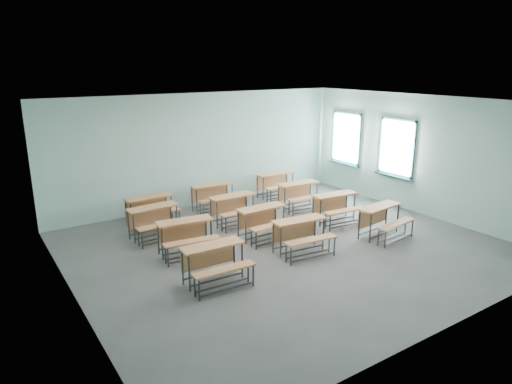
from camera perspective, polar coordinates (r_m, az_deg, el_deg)
room at (r=9.93m, az=4.19°, el=1.88°), size 9.04×8.04×3.24m
desk_unit_r0c0 at (r=8.56m, az=-5.12°, el=-8.27°), size 1.22×0.84×0.74m
desk_unit_r0c1 at (r=9.89m, az=5.71°, el=-4.89°), size 1.26×0.91×0.74m
desk_unit_r0c2 at (r=11.15m, az=15.60°, el=-2.99°), size 1.28×0.93×0.74m
desk_unit_r1c0 at (r=9.88m, az=-8.70°, el=-5.01°), size 1.28×0.94×0.74m
desk_unit_r1c1 at (r=10.65m, az=0.99°, el=-3.27°), size 1.21×0.83×0.74m
desk_unit_r1c2 at (r=11.88m, az=10.05°, el=-1.48°), size 1.26×0.90×0.74m
desk_unit_r2c0 at (r=10.95m, az=-12.52°, el=-3.12°), size 1.24×0.88×0.74m
desk_unit_r2c1 at (r=11.60m, az=-2.72°, el=-1.67°), size 1.21×0.83×0.74m
desk_unit_r2c2 at (r=12.85m, az=5.55°, el=0.01°), size 1.24×0.88×0.74m
desk_unit_r3c0 at (r=11.79m, az=-13.00°, el=-1.78°), size 1.24×0.87×0.74m
desk_unit_r3c1 at (r=12.70m, az=-5.28°, el=-0.16°), size 1.23×0.85×0.74m
desk_unit_r3c2 at (r=13.93m, az=2.68°, el=1.32°), size 1.21×0.83×0.74m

